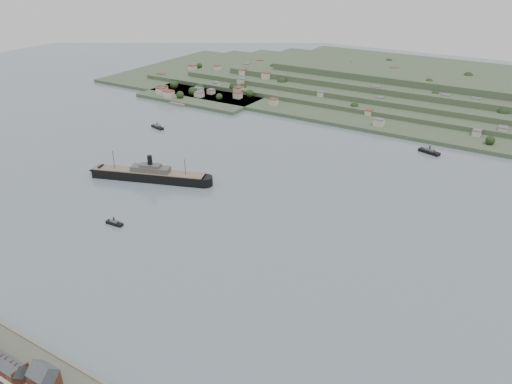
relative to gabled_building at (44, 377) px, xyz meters
The scene contains 7 objects.
ground 166.49m from the gabled_building, 99.52° to the left, with size 1400.00×1400.00×0.00m, color slate.
gabled_building is the anchor object (origin of this frame).
far_peninsula 557.11m from the gabled_building, 89.96° to the left, with size 760.00×309.00×30.00m.
steamship 219.20m from the gabled_building, 121.71° to the left, with size 105.29×47.10×26.21m.
tugboat 145.04m from the gabled_building, 124.69° to the left, with size 13.40×4.62×5.91m.
ferry_west 350.02m from the gabled_building, 124.00° to the left, with size 18.19×9.28×6.57m.
ferry_east 376.18m from the gabled_building, 79.42° to the left, with size 21.20×11.43×7.66m.
Camera 1 is at (187.10, -249.10, 173.98)m, focal length 35.00 mm.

